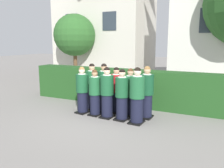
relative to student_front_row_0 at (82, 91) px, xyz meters
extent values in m
plane|color=gray|center=(1.02, -0.07, -0.76)|extent=(60.00, 60.00, 0.00)
cylinder|color=black|center=(0.00, 0.00, -0.39)|extent=(0.35, 0.35, 0.73)
cube|color=black|center=(0.00, 0.00, -0.73)|extent=(0.43, 0.50, 0.05)
cylinder|color=#19512D|center=(0.00, 0.00, 0.28)|extent=(0.41, 0.41, 0.61)
cylinder|color=white|center=(0.00, 0.00, 0.59)|extent=(0.26, 0.26, 0.03)
cube|color=#236038|center=(0.03, 0.19, 0.40)|extent=(0.04, 0.02, 0.27)
sphere|color=beige|center=(0.00, 0.00, 0.70)|extent=(0.21, 0.21, 0.21)
sphere|color=olive|center=(0.00, 0.00, 0.74)|extent=(0.19, 0.19, 0.19)
cylinder|color=black|center=(0.51, -0.03, -0.41)|extent=(0.34, 0.34, 0.70)
cube|color=black|center=(0.51, -0.03, -0.73)|extent=(0.39, 0.46, 0.05)
cylinder|color=#1E5B33|center=(0.51, -0.03, 0.23)|extent=(0.40, 0.40, 0.58)
cylinder|color=white|center=(0.51, -0.03, 0.53)|extent=(0.25, 0.25, 0.03)
cube|color=#236038|center=(0.53, 0.16, 0.35)|extent=(0.04, 0.01, 0.26)
sphere|color=tan|center=(0.51, -0.03, 0.64)|extent=(0.20, 0.20, 0.20)
sphere|color=#472D19|center=(0.51, -0.03, 0.68)|extent=(0.18, 0.18, 0.18)
cylinder|color=black|center=(0.98, -0.08, -0.38)|extent=(0.36, 0.36, 0.75)
cube|color=black|center=(0.98, -0.08, -0.73)|extent=(0.40, 0.48, 0.05)
cylinder|color=#19512D|center=(0.98, -0.08, 0.31)|extent=(0.43, 0.43, 0.62)
cylinder|color=white|center=(0.98, -0.08, 0.62)|extent=(0.26, 0.26, 0.03)
cube|color=gold|center=(0.99, 0.12, 0.43)|extent=(0.04, 0.01, 0.27)
sphere|color=beige|center=(0.98, -0.08, 0.74)|extent=(0.21, 0.21, 0.21)
sphere|color=black|center=(0.98, -0.08, 0.78)|extent=(0.20, 0.20, 0.20)
cylinder|color=black|center=(1.50, -0.09, -0.39)|extent=(0.35, 0.35, 0.74)
cube|color=black|center=(1.50, -0.09, -0.73)|extent=(0.42, 0.50, 0.05)
cylinder|color=#19512D|center=(1.50, -0.09, 0.28)|extent=(0.42, 0.42, 0.61)
cylinder|color=white|center=(1.50, -0.09, 0.59)|extent=(0.26, 0.26, 0.03)
cube|color=#236038|center=(1.52, 0.11, 0.40)|extent=(0.04, 0.02, 0.27)
sphere|color=beige|center=(1.50, -0.09, 0.71)|extent=(0.21, 0.21, 0.21)
sphere|color=black|center=(1.50, -0.09, 0.75)|extent=(0.19, 0.19, 0.19)
cylinder|color=black|center=(2.02, -0.17, -0.37)|extent=(0.37, 0.37, 0.78)
cube|color=black|center=(2.02, -0.17, -0.73)|extent=(0.42, 0.51, 0.05)
cylinder|color=#1E5B33|center=(2.02, -0.17, 0.34)|extent=(0.44, 0.44, 0.64)
cylinder|color=white|center=(2.02, -0.17, 0.67)|extent=(0.27, 0.27, 0.03)
cube|color=gold|center=(2.03, 0.03, 0.47)|extent=(0.04, 0.01, 0.28)
sphere|color=beige|center=(2.02, -0.17, 0.79)|extent=(0.22, 0.22, 0.22)
sphere|color=black|center=(2.02, -0.17, 0.83)|extent=(0.20, 0.20, 0.20)
cube|color=white|center=(2.04, 0.11, 0.24)|extent=(0.15, 0.02, 0.20)
cylinder|color=black|center=(0.07, 0.55, -0.38)|extent=(0.36, 0.36, 0.76)
cube|color=black|center=(0.07, 0.55, -0.73)|extent=(0.45, 0.52, 0.05)
cylinder|color=#1E5B33|center=(0.07, 0.55, 0.32)|extent=(0.43, 0.43, 0.63)
cylinder|color=white|center=(0.07, 0.55, 0.64)|extent=(0.27, 0.27, 0.03)
cube|color=gold|center=(0.09, 0.75, 0.44)|extent=(0.04, 0.02, 0.28)
sphere|color=tan|center=(0.07, 0.55, 0.76)|extent=(0.22, 0.22, 0.22)
sphere|color=black|center=(0.07, 0.55, 0.80)|extent=(0.20, 0.20, 0.20)
cube|color=white|center=(0.10, 0.82, 0.22)|extent=(0.15, 0.03, 0.20)
cylinder|color=black|center=(0.57, 0.51, -0.37)|extent=(0.37, 0.37, 0.77)
cube|color=black|center=(0.57, 0.51, -0.73)|extent=(0.39, 0.48, 0.05)
cylinder|color=#19512D|center=(0.57, 0.51, 0.33)|extent=(0.44, 0.44, 0.64)
cylinder|color=white|center=(0.57, 0.51, 0.66)|extent=(0.27, 0.27, 0.03)
cube|color=#236038|center=(0.57, 0.72, 0.46)|extent=(0.04, 0.01, 0.28)
sphere|color=tan|center=(0.57, 0.51, 0.78)|extent=(0.22, 0.22, 0.22)
sphere|color=black|center=(0.57, 0.51, 0.82)|extent=(0.20, 0.20, 0.20)
cube|color=white|center=(0.57, 0.79, 0.24)|extent=(0.15, 0.01, 0.20)
cylinder|color=black|center=(1.03, 0.52, -0.40)|extent=(0.35, 0.35, 0.72)
cube|color=black|center=(1.03, 0.52, -0.73)|extent=(0.39, 0.47, 0.05)
cylinder|color=#AD191E|center=(1.03, 0.52, 0.27)|extent=(0.41, 0.41, 0.60)
cylinder|color=white|center=(1.03, 0.52, 0.57)|extent=(0.25, 0.25, 0.03)
cube|color=#236038|center=(1.05, 0.72, 0.39)|extent=(0.04, 0.01, 0.26)
sphere|color=tan|center=(1.03, 0.52, 0.69)|extent=(0.20, 0.20, 0.20)
sphere|color=black|center=(1.03, 0.52, 0.72)|extent=(0.19, 0.19, 0.19)
cylinder|color=black|center=(1.56, 0.47, -0.40)|extent=(0.35, 0.35, 0.72)
cube|color=black|center=(1.56, 0.47, -0.73)|extent=(0.41, 0.48, 0.05)
cylinder|color=#1E5B33|center=(1.56, 0.47, 0.26)|extent=(0.41, 0.41, 0.60)
cylinder|color=white|center=(1.56, 0.47, 0.56)|extent=(0.25, 0.25, 0.03)
cube|color=#236038|center=(1.58, 0.66, 0.38)|extent=(0.04, 0.02, 0.26)
sphere|color=tan|center=(1.56, 0.47, 0.68)|extent=(0.20, 0.20, 0.20)
sphere|color=#472D19|center=(1.56, 0.47, 0.72)|extent=(0.19, 0.19, 0.19)
cylinder|color=black|center=(2.12, 0.43, -0.37)|extent=(0.37, 0.37, 0.77)
cube|color=black|center=(2.12, 0.43, -0.73)|extent=(0.40, 0.49, 0.05)
cylinder|color=#144728|center=(2.12, 0.43, 0.33)|extent=(0.43, 0.43, 0.63)
cylinder|color=white|center=(2.12, 0.43, 0.65)|extent=(0.27, 0.27, 0.03)
cube|color=gold|center=(2.13, 0.64, 0.45)|extent=(0.04, 0.01, 0.28)
sphere|color=tan|center=(2.12, 0.43, 0.77)|extent=(0.22, 0.22, 0.22)
sphere|color=olive|center=(2.12, 0.43, 0.81)|extent=(0.20, 0.20, 0.20)
cube|color=#214C1E|center=(1.02, 1.64, -0.07)|extent=(8.21, 0.70, 1.37)
cube|color=#2D3842|center=(3.58, 5.06, 2.60)|extent=(0.90, 0.04, 1.10)
cube|color=beige|center=(-3.44, 8.60, 2.16)|extent=(6.05, 4.50, 5.83)
cube|color=#2D3842|center=(-4.80, 6.33, 2.86)|extent=(0.90, 0.04, 1.10)
cube|color=#2D3842|center=(-2.08, 6.33, 2.86)|extent=(0.90, 0.04, 1.10)
cylinder|color=brown|center=(-4.12, 5.63, 0.04)|extent=(0.24, 0.24, 1.60)
sphere|color=#2D6028|center=(-4.12, 5.63, 2.04)|extent=(2.56, 2.56, 2.56)
camera|label=1|loc=(4.21, -6.48, 1.66)|focal=37.12mm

